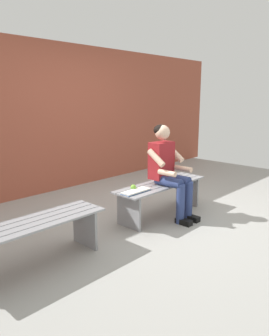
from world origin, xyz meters
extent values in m
cube|color=#9E9E99|center=(0.99, 1.00, -0.02)|extent=(10.00, 7.00, 0.04)
cube|color=#9E4C38|center=(0.50, -2.24, 1.26)|extent=(9.50, 0.24, 2.53)
cube|color=gray|center=(0.00, -0.17, 0.45)|extent=(1.52, 0.11, 0.02)
cube|color=gray|center=(0.00, -0.06, 0.45)|extent=(1.52, 0.11, 0.02)
cube|color=gray|center=(0.00, 0.06, 0.45)|extent=(1.52, 0.11, 0.02)
cube|color=gray|center=(0.00, 0.17, 0.45)|extent=(1.52, 0.11, 0.02)
cube|color=gray|center=(-0.64, 0.00, 0.22)|extent=(0.03, 0.39, 0.44)
cube|color=gray|center=(0.64, 0.00, 0.22)|extent=(0.03, 0.39, 0.44)
cube|color=gray|center=(1.97, -0.17, 0.45)|extent=(1.53, 0.11, 0.02)
cube|color=gray|center=(1.97, -0.06, 0.45)|extent=(1.53, 0.11, 0.02)
cube|color=gray|center=(1.97, 0.06, 0.45)|extent=(1.53, 0.11, 0.02)
cube|color=gray|center=(1.97, 0.17, 0.45)|extent=(1.53, 0.11, 0.02)
cube|color=gray|center=(1.33, 0.00, 0.22)|extent=(0.03, 0.39, 0.44)
cube|color=maroon|center=(-0.02, -0.02, 0.78)|extent=(0.34, 0.20, 0.50)
sphere|color=beige|center=(-0.02, -0.01, 1.16)|extent=(0.20, 0.20, 0.20)
ellipsoid|color=black|center=(-0.02, -0.04, 1.19)|extent=(0.20, 0.19, 0.15)
cylinder|color=navy|center=(-0.11, 0.18, 0.53)|extent=(0.13, 0.40, 0.13)
cylinder|color=navy|center=(0.07, 0.18, 0.53)|extent=(0.13, 0.40, 0.13)
cylinder|color=navy|center=(-0.11, 0.38, 0.26)|extent=(0.11, 0.11, 0.53)
cube|color=black|center=(-0.11, 0.44, 0.04)|extent=(0.10, 0.22, 0.07)
cylinder|color=navy|center=(0.07, 0.38, 0.26)|extent=(0.11, 0.11, 0.53)
cube|color=black|center=(0.07, 0.44, 0.04)|extent=(0.10, 0.22, 0.07)
cylinder|color=beige|center=(-0.23, 0.06, 0.85)|extent=(0.08, 0.28, 0.23)
cylinder|color=beige|center=(-0.20, 0.22, 0.67)|extent=(0.07, 0.26, 0.07)
cylinder|color=beige|center=(0.19, 0.06, 0.85)|extent=(0.08, 0.28, 0.23)
cylinder|color=beige|center=(0.16, 0.22, 0.67)|extent=(0.07, 0.26, 0.07)
sphere|color=#72B738|center=(0.50, -0.05, 0.49)|extent=(0.07, 0.07, 0.07)
cube|color=white|center=(0.44, 0.03, 0.47)|extent=(0.20, 0.15, 0.02)
cube|color=white|center=(0.64, 0.03, 0.47)|extent=(0.20, 0.15, 0.02)
cube|color=#1E478C|center=(0.54, 0.03, 0.46)|extent=(0.41, 0.16, 0.01)
camera|label=1|loc=(3.38, 2.71, 1.62)|focal=34.71mm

